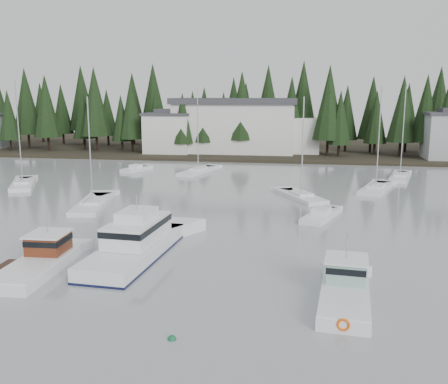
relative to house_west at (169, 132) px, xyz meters
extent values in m
plane|color=gray|center=(18.00, -79.00, -4.65)|extent=(260.00, 260.00, 0.00)
cube|color=black|center=(18.00, 18.00, -4.65)|extent=(240.00, 54.00, 1.00)
cube|color=silver|center=(0.00, 0.00, -0.40)|extent=(9.00, 7.00, 7.50)
cube|color=#38383D|center=(0.00, 0.00, 3.60)|extent=(9.54, 7.42, 0.50)
cube|color=#38383D|center=(0.00, 0.00, 4.20)|extent=(4.95, 3.85, 0.80)
cube|color=silver|center=(13.00, 3.00, 0.85)|extent=(24.00, 10.00, 10.00)
cube|color=#38383D|center=(13.00, 3.00, 6.15)|extent=(25.00, 11.00, 1.20)
cube|color=silver|center=(25.00, 5.00, -0.65)|extent=(10.00, 8.00, 7.00)
cube|color=white|center=(9.22, -67.19, -4.55)|extent=(3.42, 9.13, 1.30)
cube|color=white|center=(9.22, -67.19, -3.85)|extent=(3.35, 8.95, 0.12)
cube|color=#49220E|center=(9.14, -65.40, -3.15)|extent=(2.58, 2.81, 1.40)
cube|color=white|center=(9.14, -65.40, -2.40)|extent=(2.90, 3.19, 0.12)
cube|color=black|center=(9.14, -65.40, -2.87)|extent=(2.65, 2.86, 0.40)
cylinder|color=#A5A8AD|center=(9.14, -65.40, -1.55)|extent=(0.08, 0.08, 1.60)
cube|color=black|center=(6.72, -67.31, -4.70)|extent=(1.35, 3.25, 0.55)
cube|color=white|center=(14.83, -63.02, -4.48)|extent=(4.71, 12.86, 1.84)
cube|color=#0E1134|center=(14.83, -63.02, -4.62)|extent=(4.75, 12.93, 0.25)
cube|color=white|center=(14.87, -62.38, -2.70)|extent=(3.62, 6.76, 1.67)
cube|color=black|center=(14.87, -62.38, -2.30)|extent=(3.70, 6.83, 0.46)
cube|color=white|center=(14.87, -62.38, -1.50)|extent=(2.55, 3.43, 0.75)
cylinder|color=#A5A8AD|center=(14.87, -62.38, -0.58)|extent=(0.10, 0.10, 1.26)
cube|color=white|center=(30.00, -69.28, -4.55)|extent=(3.52, 8.28, 1.31)
cube|color=white|center=(30.00, -69.28, -3.85)|extent=(3.45, 8.11, 0.12)
cube|color=#87B1A1|center=(30.14, -67.67, -3.14)|extent=(2.52, 2.61, 1.41)
cube|color=white|center=(30.14, -67.67, -2.39)|extent=(2.83, 2.96, 0.12)
cube|color=black|center=(30.14, -67.67, -2.86)|extent=(2.58, 2.66, 0.40)
cylinder|color=#A5A8AD|center=(30.14, -67.67, -1.53)|extent=(0.08, 0.08, 1.61)
torus|color=#F2590C|center=(29.65, -73.29, -4.10)|extent=(0.71, 0.20, 0.71)
cube|color=white|center=(-10.19, -36.82, -4.68)|extent=(6.78, 10.05, 1.05)
cube|color=white|center=(-10.19, -36.82, -4.03)|extent=(3.18, 3.85, 0.30)
cylinder|color=#A5A8AD|center=(-10.19, -36.82, 2.64)|extent=(0.14, 0.14, 13.58)
cube|color=white|center=(10.72, -21.42, -4.68)|extent=(5.02, 10.30, 1.05)
cube|color=white|center=(10.72, -21.42, -4.03)|extent=(2.60, 3.74, 0.30)
cylinder|color=#A5A8AD|center=(10.72, -21.42, 2.23)|extent=(0.14, 0.14, 12.78)
cube|color=white|center=(36.52, -32.27, -4.68)|extent=(5.65, 9.93, 1.05)
cube|color=white|center=(36.52, -32.27, -4.03)|extent=(2.88, 3.69, 0.30)
cylinder|color=#A5A8AD|center=(36.52, -32.27, 2.16)|extent=(0.14, 0.14, 12.63)
cube|color=white|center=(4.30, -46.92, -4.68)|extent=(4.96, 11.05, 1.05)
cube|color=white|center=(4.30, -46.92, -4.03)|extent=(2.72, 3.96, 0.30)
cylinder|color=#A5A8AD|center=(4.30, -46.92, 1.56)|extent=(0.14, 0.14, 11.44)
cube|color=white|center=(27.06, -39.04, -4.68)|extent=(6.44, 8.81, 1.05)
cube|color=white|center=(27.06, -39.04, -4.03)|extent=(3.04, 3.45, 0.30)
cylinder|color=#A5A8AD|center=(27.06, -39.04, 1.55)|extent=(0.14, 0.14, 11.41)
cube|color=white|center=(41.22, -22.29, -4.68)|extent=(4.67, 9.73, 1.05)
cube|color=white|center=(41.22, -22.29, -4.03)|extent=(2.45, 3.52, 0.30)
cylinder|color=#A5A8AD|center=(41.22, -22.29, 2.22)|extent=(0.14, 0.14, 12.76)
cube|color=white|center=(29.17, -48.32, -4.60)|extent=(4.39, 7.33, 0.90)
cube|color=white|center=(29.17, -48.32, -3.90)|extent=(2.15, 2.61, 0.55)
cube|color=white|center=(0.34, -21.28, -4.60)|extent=(3.88, 5.86, 0.90)
cube|color=white|center=(0.34, -21.28, -3.90)|extent=(1.99, 2.14, 0.55)
sphere|color=#145933|center=(21.07, -75.21, -4.65)|extent=(0.46, 0.46, 0.46)
sphere|color=black|center=(30.19, -72.86, -4.65)|extent=(0.36, 0.36, 0.36)
camera|label=1|loc=(27.47, -97.79, 7.56)|focal=40.00mm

